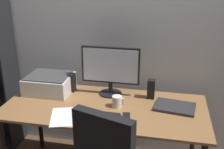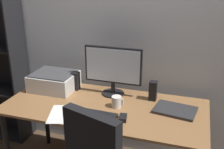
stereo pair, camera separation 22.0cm
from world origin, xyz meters
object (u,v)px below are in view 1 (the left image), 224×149
(keyboard, at_px, (101,115))
(mouse, at_px, (126,117))
(laptop, at_px, (175,107))
(speaker_left, at_px, (72,82))
(monitor, at_px, (110,68))
(coffee_mug, at_px, (117,101))
(desk, at_px, (105,114))
(speaker_right, at_px, (151,89))
(printer, at_px, (49,83))

(keyboard, xyz_separation_m, mouse, (0.20, 0.00, 0.01))
(laptop, relative_size, speaker_left, 1.88)
(mouse, bearing_deg, monitor, 107.42)
(coffee_mug, distance_m, laptop, 0.47)
(desk, xyz_separation_m, speaker_left, (-0.36, 0.23, 0.16))
(mouse, height_order, speaker_left, speaker_left)
(speaker_right, bearing_deg, coffee_mug, -139.25)
(mouse, relative_size, printer, 0.24)
(keyboard, xyz_separation_m, speaker_left, (-0.38, 0.41, 0.08))
(laptop, height_order, printer, printer)
(keyboard, bearing_deg, printer, 149.74)
(coffee_mug, bearing_deg, laptop, 8.52)
(speaker_left, bearing_deg, laptop, -9.26)
(monitor, xyz_separation_m, coffee_mug, (0.11, -0.23, -0.20))
(speaker_left, bearing_deg, coffee_mug, -25.34)
(coffee_mug, distance_m, speaker_left, 0.52)
(monitor, distance_m, speaker_left, 0.40)
(mouse, xyz_separation_m, printer, (-0.77, 0.36, 0.06))
(desk, height_order, monitor, monitor)
(mouse, bearing_deg, laptop, 25.76)
(desk, bearing_deg, laptop, 7.69)
(laptop, distance_m, speaker_right, 0.27)
(laptop, height_order, speaker_right, speaker_right)
(desk, distance_m, speaker_left, 0.46)
(monitor, relative_size, coffee_mug, 5.25)
(desk, xyz_separation_m, printer, (-0.56, 0.18, 0.16))
(laptop, bearing_deg, keyboard, -146.76)
(mouse, xyz_separation_m, speaker_left, (-0.57, 0.41, 0.07))
(monitor, height_order, coffee_mug, monitor)
(desk, distance_m, monitor, 0.40)
(desk, height_order, mouse, mouse)
(monitor, xyz_separation_m, laptop, (0.57, -0.16, -0.24))
(keyboard, distance_m, mouse, 0.20)
(speaker_right, bearing_deg, desk, -147.68)
(desk, bearing_deg, coffee_mug, 3.95)
(coffee_mug, relative_size, speaker_left, 0.58)
(desk, height_order, speaker_left, speaker_left)
(keyboard, bearing_deg, speaker_left, 134.46)
(coffee_mug, height_order, laptop, coffee_mug)
(desk, relative_size, mouse, 17.34)
(monitor, bearing_deg, laptop, -15.68)
(laptop, xyz_separation_m, speaker_left, (-0.93, 0.15, 0.07))
(monitor, height_order, speaker_right, monitor)
(monitor, height_order, printer, monitor)
(desk, xyz_separation_m, monitor, (-0.00, 0.24, 0.33))
(monitor, relative_size, speaker_left, 3.02)
(monitor, bearing_deg, mouse, -63.06)
(coffee_mug, height_order, speaker_left, speaker_left)
(desk, xyz_separation_m, mouse, (0.21, -0.18, 0.09))
(coffee_mug, bearing_deg, desk, -176.05)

